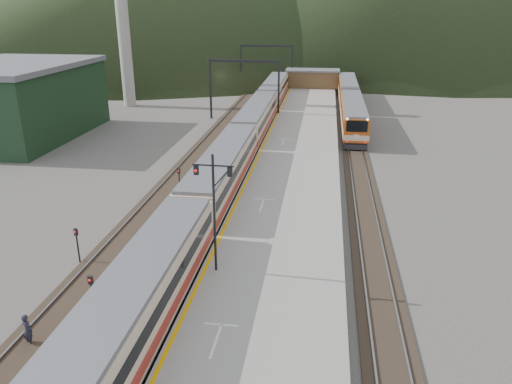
# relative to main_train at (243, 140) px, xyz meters

# --- Properties ---
(track_main) EXTENTS (2.60, 200.00, 0.23)m
(track_main) POSITION_rel_main_train_xyz_m (0.00, 3.52, -1.94)
(track_main) COLOR black
(track_main) RESTS_ON ground
(track_far) EXTENTS (2.60, 200.00, 0.23)m
(track_far) POSITION_rel_main_train_xyz_m (-5.00, 3.52, -1.94)
(track_far) COLOR black
(track_far) RESTS_ON ground
(track_second) EXTENTS (2.60, 200.00, 0.23)m
(track_second) POSITION_rel_main_train_xyz_m (11.50, 3.52, -1.94)
(track_second) COLOR black
(track_second) RESTS_ON ground
(platform) EXTENTS (8.00, 100.00, 1.00)m
(platform) POSITION_rel_main_train_xyz_m (5.60, 1.52, -1.51)
(platform) COLOR gray
(platform) RESTS_ON ground
(gantry_near) EXTENTS (9.55, 0.25, 8.00)m
(gantry_near) POSITION_rel_main_train_xyz_m (-2.85, 18.52, 3.57)
(gantry_near) COLOR black
(gantry_near) RESTS_ON ground
(gantry_far) EXTENTS (9.55, 0.25, 8.00)m
(gantry_far) POSITION_rel_main_train_xyz_m (-2.85, 43.52, 3.57)
(gantry_far) COLOR black
(gantry_far) RESTS_ON ground
(warehouse) EXTENTS (14.50, 20.50, 8.60)m
(warehouse) POSITION_rel_main_train_xyz_m (-28.00, 5.52, 2.30)
(warehouse) COLOR black
(warehouse) RESTS_ON ground
(smokestack) EXTENTS (1.80, 1.80, 30.00)m
(smokestack) POSITION_rel_main_train_xyz_m (-22.00, 25.52, 12.99)
(smokestack) COLOR #9E998E
(smokestack) RESTS_ON ground
(station_shed) EXTENTS (9.40, 4.40, 3.10)m
(station_shed) POSITION_rel_main_train_xyz_m (5.60, 41.52, 0.56)
(station_shed) COLOR brown
(station_shed) RESTS_ON platform
(main_train) EXTENTS (2.92, 80.07, 3.57)m
(main_train) POSITION_rel_main_train_xyz_m (0.00, 0.00, 0.00)
(main_train) COLOR beige
(main_train) RESTS_ON track_main
(second_train) EXTENTS (2.71, 37.01, 3.31)m
(second_train) POSITION_rel_main_train_xyz_m (11.50, 22.72, -0.13)
(second_train) COLOR #B44912
(second_train) RESTS_ON track_second
(signal_mast) EXTENTS (2.20, 0.24, 6.72)m
(signal_mast) POSITION_rel_main_train_xyz_m (2.47, -24.30, 3.10)
(signal_mast) COLOR black
(signal_mast) RESTS_ON platform
(short_signal_a) EXTENTS (0.24, 0.20, 2.27)m
(short_signal_a) POSITION_rel_main_train_xyz_m (-3.09, -27.99, -0.55)
(short_signal_a) COLOR black
(short_signal_a) RESTS_ON ground
(short_signal_b) EXTENTS (0.25, 0.21, 2.27)m
(short_signal_b) POSITION_rel_main_train_xyz_m (-3.59, -10.65, -0.55)
(short_signal_b) COLOR black
(short_signal_b) RESTS_ON ground
(short_signal_c) EXTENTS (0.27, 0.23, 2.27)m
(short_signal_c) POSITION_rel_main_train_xyz_m (-6.46, -22.82, -0.55)
(short_signal_c) COLOR black
(short_signal_c) RESTS_ON ground
(worker) EXTENTS (0.70, 0.59, 1.64)m
(worker) POSITION_rel_main_train_xyz_m (-5.08, -30.65, -1.19)
(worker) COLOR #1E2030
(worker) RESTS_ON ground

